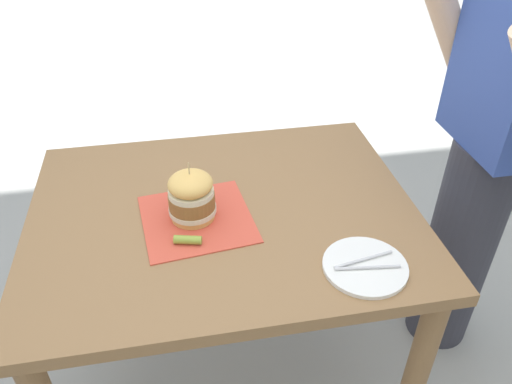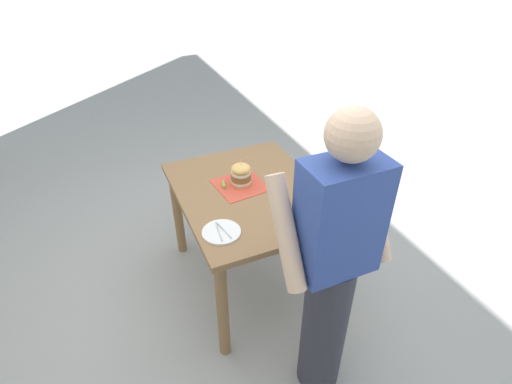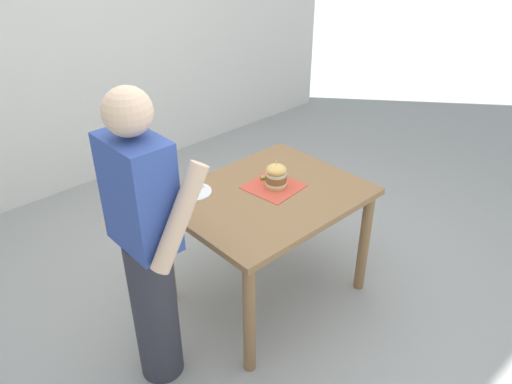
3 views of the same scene
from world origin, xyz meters
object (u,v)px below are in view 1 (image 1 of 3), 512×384
at_px(patio_table, 225,240).
at_px(diner_across_table, 490,147).
at_px(sandwich, 191,196).
at_px(pickle_spear, 188,240).
at_px(side_plate_with_forks, 365,266).

xyz_separation_m(patio_table, diner_across_table, (-0.05, 0.88, 0.21)).
distance_m(sandwich, pickle_spear, 0.13).
distance_m(pickle_spear, diner_across_table, 1.02).
xyz_separation_m(sandwich, pickle_spear, (0.11, -0.02, -0.06)).
distance_m(sandwich, diner_across_table, 0.97).
relative_size(patio_table, diner_across_table, 0.68).
relative_size(patio_table, sandwich, 6.17).
xyz_separation_m(pickle_spear, side_plate_with_forks, (0.17, 0.44, -0.01)).
relative_size(patio_table, side_plate_with_forks, 5.21).
bearing_deg(patio_table, side_plate_with_forks, 46.41).
distance_m(pickle_spear, side_plate_with_forks, 0.48).
bearing_deg(patio_table, diner_across_table, 93.45).
bearing_deg(patio_table, pickle_spear, -39.47).
bearing_deg(sandwich, diner_across_table, 94.52).
bearing_deg(side_plate_with_forks, patio_table, -133.59).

